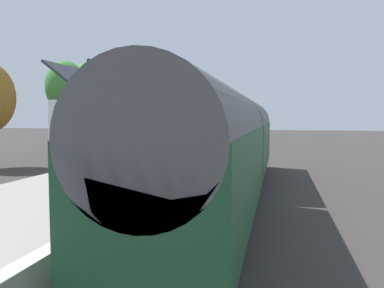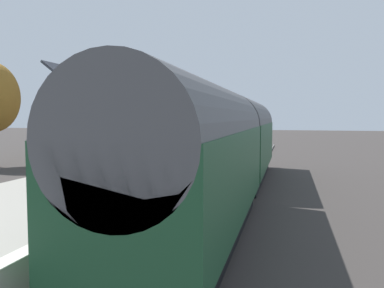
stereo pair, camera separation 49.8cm
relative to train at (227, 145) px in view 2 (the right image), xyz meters
name	(u,v)px [view 2 (the right image)]	position (x,y,z in m)	size (l,w,h in m)	color
ground_plane	(222,182)	(4.04, 0.90, -2.22)	(160.00, 160.00, 0.00)	#383330
platform	(151,170)	(4.04, 4.77, -1.74)	(32.00, 5.75, 0.96)	gray
platform_edge_coping	(200,162)	(4.04, 2.08, -1.25)	(32.00, 0.36, 0.02)	beige
rail_near	(254,182)	(4.04, -0.72, -2.15)	(52.00, 0.08, 0.14)	gray
rail_far	(225,181)	(4.04, 0.72, -2.15)	(52.00, 0.08, 0.14)	gray
train	(227,145)	(0.00, 0.00, 0.00)	(20.86, 2.73, 4.32)	black
station_building	(121,131)	(2.14, 5.62, 0.44)	(6.36, 4.38, 5.77)	white
bench_platform_end	(186,145)	(9.69, 4.40, -0.78)	(1.41, 0.46, 0.88)	brown
bench_near_building	(71,176)	(-4.28, 4.42, -0.78)	(1.40, 0.43, 0.88)	brown
bench_by_lamp	(202,141)	(14.59, 4.39, -0.78)	(1.42, 0.50, 0.88)	brown
bench_mid_platform	(193,142)	(12.37, 4.53, -0.78)	(1.42, 0.50, 0.88)	brown
planter_under_sign	(188,142)	(13.69, 5.32, -0.84)	(0.55, 0.55, 0.85)	gray
planter_bench_left	(196,142)	(13.47, 4.63, -0.86)	(0.52, 0.52, 0.76)	black
planter_by_door	(188,156)	(4.56, 2.84, -0.96)	(0.75, 0.32, 0.61)	#9E5138
planter_bench_right	(169,165)	(0.45, 2.60, -0.98)	(0.71, 0.32, 0.59)	teal
planter_corner_building	(205,141)	(15.68, 4.37, -0.87)	(0.39, 0.39, 0.75)	#9E5138
planter_edge_far	(163,143)	(10.24, 6.19, -0.74)	(0.76, 0.76, 1.00)	gray
planter_edge_near	(156,148)	(7.44, 5.70, -0.81)	(0.54, 0.54, 0.85)	black
lamp_post_platform	(146,117)	(-2.51, 2.50, 1.12)	(0.32, 0.50, 3.37)	black
station_sign_board	(199,136)	(7.65, 2.97, -0.07)	(0.96, 0.06, 1.57)	black
tree_far_left	(102,102)	(11.40, 11.49, 2.31)	(3.67, 3.20, 6.80)	#4C3828
tree_mid_background	(71,87)	(14.71, 16.21, 3.74)	(3.88, 3.34, 8.22)	#4C3828
tree_far_right	(95,91)	(18.29, 15.85, 3.59)	(4.52, 4.10, 8.57)	#4C3828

